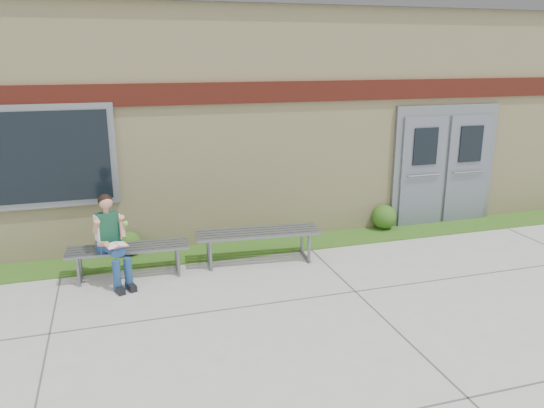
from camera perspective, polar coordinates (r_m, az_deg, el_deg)
name	(u,v)px	position (r m, az deg, el deg)	size (l,w,h in m)	color
ground	(301,318)	(6.86, 3.09, -12.14)	(80.00, 80.00, 0.00)	#9E9E99
grass_strip	(249,248)	(9.12, -2.50, -4.74)	(16.00, 0.80, 0.02)	#2A4A13
school_building	(209,107)	(11.90, -6.80, 10.37)	(16.20, 6.22, 4.20)	beige
bench_left	(129,254)	(8.19, -15.16, -5.17)	(1.79, 0.56, 0.46)	slate
bench_right	(258,238)	(8.45, -1.50, -3.68)	(2.00, 0.71, 0.51)	slate
girl	(112,238)	(7.90, -16.87, -3.49)	(0.55, 0.80, 1.31)	navy
shrub_mid	(129,243)	(9.04, -15.13, -4.10)	(0.39, 0.39, 0.39)	#2A4A13
shrub_east	(384,217)	(10.23, 11.97, -1.36)	(0.46, 0.46, 0.46)	#2A4A13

